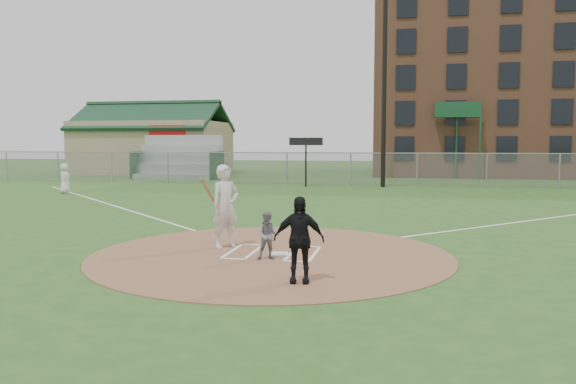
% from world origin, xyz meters
% --- Properties ---
extents(ground, '(140.00, 140.00, 0.00)m').
position_xyz_m(ground, '(0.00, 0.00, 0.00)').
color(ground, '#2B541D').
rests_on(ground, ground).
extents(dirt_circle, '(8.40, 8.40, 0.02)m').
position_xyz_m(dirt_circle, '(0.00, 0.00, 0.01)').
color(dirt_circle, '#926245').
rests_on(dirt_circle, ground).
extents(home_plate, '(0.58, 0.58, 0.03)m').
position_xyz_m(home_plate, '(0.18, -0.10, 0.04)').
color(home_plate, silver).
rests_on(home_plate, dirt_circle).
extents(foul_line_first, '(17.04, 17.04, 0.01)m').
position_xyz_m(foul_line_first, '(9.00, 9.00, 0.01)').
color(foul_line_first, white).
rests_on(foul_line_first, ground).
extents(foul_line_third, '(17.04, 17.04, 0.01)m').
position_xyz_m(foul_line_third, '(-9.00, 9.00, 0.01)').
color(foul_line_third, white).
rests_on(foul_line_third, ground).
extents(catcher, '(0.61, 0.53, 1.08)m').
position_xyz_m(catcher, '(0.07, -0.64, 0.56)').
color(catcher, gray).
rests_on(catcher, dirt_circle).
extents(umpire, '(0.99, 0.51, 1.61)m').
position_xyz_m(umpire, '(1.10, -2.54, 0.83)').
color(umpire, black).
rests_on(umpire, dirt_circle).
extents(ondeck_player, '(0.91, 0.86, 1.57)m').
position_xyz_m(ondeck_player, '(-13.95, 13.37, 0.78)').
color(ondeck_player, silver).
rests_on(ondeck_player, ground).
extents(batters_boxes, '(2.08, 1.88, 0.01)m').
position_xyz_m(batters_boxes, '(0.00, 0.15, 0.03)').
color(batters_boxes, white).
rests_on(batters_boxes, dirt_circle).
extents(batter_at_plate, '(0.86, 1.14, 2.05)m').
position_xyz_m(batter_at_plate, '(-1.30, 0.58, 1.05)').
color(batter_at_plate, silver).
rests_on(batter_at_plate, dirt_circle).
extents(outfield_fence, '(56.08, 0.08, 2.03)m').
position_xyz_m(outfield_fence, '(0.00, 22.00, 1.02)').
color(outfield_fence, slate).
rests_on(outfield_fence, ground).
extents(bleachers, '(6.08, 3.20, 3.20)m').
position_xyz_m(bleachers, '(-13.00, 26.20, 1.59)').
color(bleachers, '#B7BABF').
rests_on(bleachers, ground).
extents(clubhouse, '(12.20, 8.71, 6.23)m').
position_xyz_m(clubhouse, '(-18.00, 32.99, 2.39)').
color(clubhouse, tan).
rests_on(clubhouse, ground).
extents(brick_warehouse, '(30.00, 17.17, 15.00)m').
position_xyz_m(brick_warehouse, '(16.00, 37.96, 7.50)').
color(brick_warehouse, '#90573E').
rests_on(brick_warehouse, ground).
extents(light_pole, '(1.20, 0.30, 12.22)m').
position_xyz_m(light_pole, '(2.00, 21.00, 6.61)').
color(light_pole, black).
rests_on(light_pole, ground).
extents(scoreboard_sign, '(2.00, 0.10, 2.93)m').
position_xyz_m(scoreboard_sign, '(-2.50, 20.20, 2.39)').
color(scoreboard_sign, black).
rests_on(scoreboard_sign, ground).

